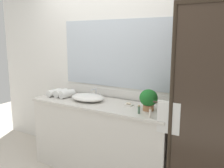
% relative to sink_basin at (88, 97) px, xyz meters
% --- Properties ---
extents(wall_back_with_mirror, '(4.40, 0.06, 2.60)m').
position_rel_sink_basin_xyz_m(wall_back_with_mirror, '(0.21, 0.35, 0.36)').
color(wall_back_with_mirror, silver).
rests_on(wall_back_with_mirror, ground_plane).
extents(vanity_cabinet, '(1.80, 0.58, 0.90)m').
position_rel_sink_basin_xyz_m(vanity_cabinet, '(0.21, 0.01, -0.49)').
color(vanity_cabinet, silver).
rests_on(vanity_cabinet, ground_plane).
extents(shower_enclosure, '(1.20, 0.59, 2.00)m').
position_rel_sink_basin_xyz_m(shower_enclosure, '(1.48, -0.18, 0.08)').
color(shower_enclosure, '#2D2319').
rests_on(shower_enclosure, ground_plane).
extents(sink_basin, '(0.45, 0.33, 0.09)m').
position_rel_sink_basin_xyz_m(sink_basin, '(0.00, 0.00, 0.00)').
color(sink_basin, white).
rests_on(sink_basin, vanity_cabinet).
extents(faucet, '(0.17, 0.13, 0.13)m').
position_rel_sink_basin_xyz_m(faucet, '(0.00, 0.18, 0.00)').
color(faucet, silver).
rests_on(faucet, vanity_cabinet).
extents(potted_plant, '(0.20, 0.20, 0.24)m').
position_rel_sink_basin_xyz_m(potted_plant, '(0.82, 0.00, 0.09)').
color(potted_plant, '#B77A51').
rests_on(potted_plant, vanity_cabinet).
extents(soap_dish, '(0.10, 0.07, 0.04)m').
position_rel_sink_basin_xyz_m(soap_dish, '(0.55, 0.07, -0.03)').
color(soap_dish, silver).
rests_on(soap_dish, vanity_cabinet).
extents(amenity_bottle_shampoo, '(0.02, 0.02, 0.10)m').
position_rel_sink_basin_xyz_m(amenity_bottle_shampoo, '(0.93, -0.21, 0.00)').
color(amenity_bottle_shampoo, silver).
rests_on(amenity_bottle_shampoo, vanity_cabinet).
extents(amenity_bottle_body_wash, '(0.02, 0.02, 0.09)m').
position_rel_sink_basin_xyz_m(amenity_bottle_body_wash, '(0.78, -0.15, 0.00)').
color(amenity_bottle_body_wash, '#4C7056').
rests_on(amenity_bottle_body_wash, vanity_cabinet).
extents(rolled_towel_near_edge, '(0.10, 0.22, 0.09)m').
position_rel_sink_basin_xyz_m(rolled_towel_near_edge, '(-0.55, -0.03, 0.00)').
color(rolled_towel_near_edge, white).
rests_on(rolled_towel_near_edge, vanity_cabinet).
extents(rolled_towel_middle, '(0.11, 0.20, 0.10)m').
position_rel_sink_basin_xyz_m(rolled_towel_middle, '(-0.44, -0.01, 0.01)').
color(rolled_towel_middle, white).
rests_on(rolled_towel_middle, vanity_cabinet).
extents(rolled_towel_far_edge, '(0.14, 0.22, 0.10)m').
position_rel_sink_basin_xyz_m(rolled_towel_far_edge, '(-0.33, -0.01, 0.01)').
color(rolled_towel_far_edge, white).
rests_on(rolled_towel_far_edge, vanity_cabinet).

